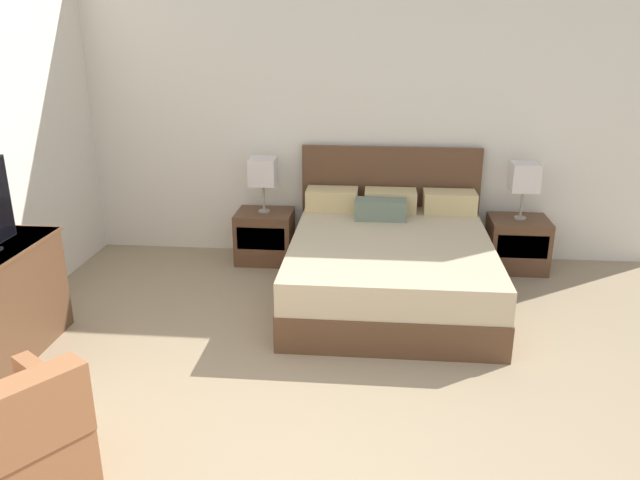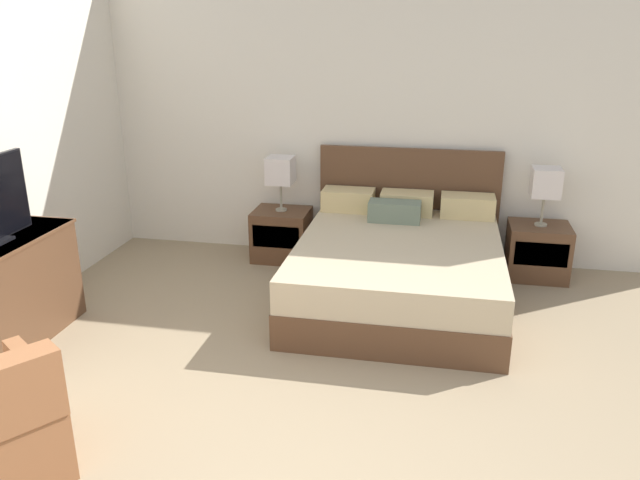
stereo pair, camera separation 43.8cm
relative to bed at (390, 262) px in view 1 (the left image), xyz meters
The scene contains 7 objects.
wall_back 1.61m from the bed, 113.94° to the left, with size 6.22×0.06×2.86m, color silver.
bed is the anchor object (origin of this frame).
nightstand_left 1.41m from the bed, 149.06° to the left, with size 0.54×0.45×0.50m.
nightstand_right 1.41m from the bed, 30.91° to the left, with size 0.54×0.45×0.50m.
table_lamp_left 1.53m from the bed, 149.01° to the left, with size 0.25×0.25×0.53m.
table_lamp_right 1.53m from the bed, 30.96° to the left, with size 0.25×0.25×0.53m.
armchair_by_window 3.27m from the bed, 124.92° to the right, with size 0.96×0.95×0.76m.
Camera 1 is at (0.33, -2.05, 2.23)m, focal length 35.00 mm.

